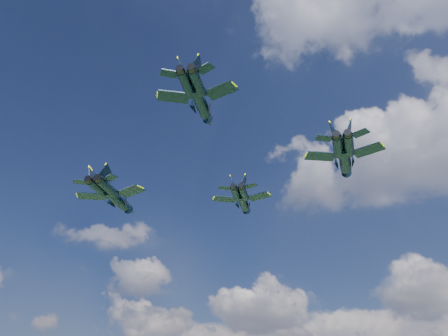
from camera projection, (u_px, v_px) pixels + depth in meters
jet_lead at (244, 202)px, 97.64m from camera, size 10.71×14.74×3.51m
jet_left at (118, 199)px, 87.18m from camera, size 12.00×16.44×3.88m
jet_right at (345, 160)px, 75.53m from camera, size 11.17×15.34×3.62m
jet_slot at (201, 103)px, 64.61m from camera, size 9.90×13.71×3.26m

